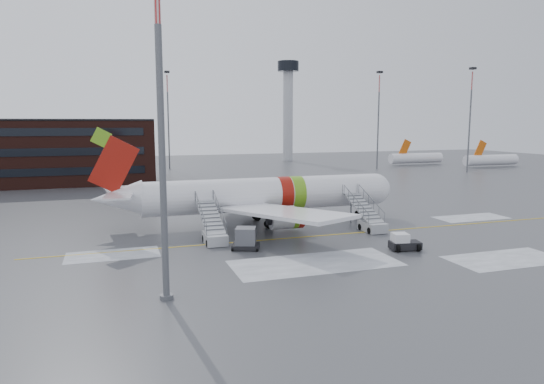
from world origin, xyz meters
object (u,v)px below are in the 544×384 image
object	(u,v)px
airstair_fwd	(369,220)
uld_container	(246,239)
airstair_aft	(213,231)
pushback_tug	(403,243)
light_mast_near	(161,123)
airliner	(259,195)

from	to	relation	value
airstair_fwd	uld_container	world-z (taller)	airstair_fwd
airstair_aft	pushback_tug	xyz separation A→B (m)	(15.97, -8.43, -0.37)
light_mast_near	uld_container	bearing A→B (deg)	52.03
airstair_aft	light_mast_near	xyz separation A→B (m)	(-6.05, -14.35, 10.53)
airstair_aft	uld_container	size ratio (longest dim) A/B	2.60
airliner	airstair_fwd	xyz separation A→B (m)	(10.59, -6.54, -2.35)
airliner	airstair_aft	bearing A→B (deg)	-135.30
airliner	pushback_tug	world-z (taller)	airliner
airliner	airstair_fwd	distance (m)	12.66
airstair_fwd	airstair_aft	xyz separation A→B (m)	(-17.19, 0.00, 0.00)
airstair_aft	uld_container	bearing A→B (deg)	-57.75
pushback_tug	airliner	bearing A→B (deg)	122.06
pushback_tug	light_mast_near	size ratio (longest dim) A/B	0.13
airstair_fwd	light_mast_near	size ratio (longest dim) A/B	0.35
pushback_tug	uld_container	distance (m)	14.49
uld_container	light_mast_near	xyz separation A→B (m)	(-8.35, -10.70, 10.65)
airstair_fwd	uld_container	bearing A→B (deg)	-166.24
uld_container	airstair_fwd	bearing A→B (deg)	13.76
pushback_tug	airstair_fwd	bearing A→B (deg)	81.78
pushback_tug	uld_container	bearing A→B (deg)	160.73
light_mast_near	airstair_aft	bearing A→B (deg)	67.14
uld_container	light_mast_near	world-z (taller)	light_mast_near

